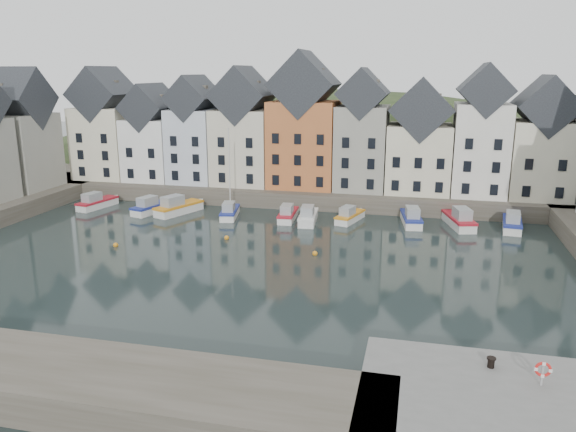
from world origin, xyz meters
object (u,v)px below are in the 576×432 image
(mooring_bollard, at_px, (491,362))
(boat_a, at_px, (96,203))
(boat_d, at_px, (230,212))
(life_ring_post, at_px, (543,370))

(mooring_bollard, bearing_deg, boat_a, 142.37)
(boat_d, height_order, mooring_bollard, boat_d)
(life_ring_post, bearing_deg, mooring_bollard, 149.81)
(boat_a, relative_size, boat_d, 0.58)
(boat_d, bearing_deg, life_ring_post, -61.83)
(boat_a, bearing_deg, boat_d, 9.84)
(boat_d, relative_size, life_ring_post, 8.31)
(boat_a, distance_m, life_ring_post, 58.81)
(mooring_bollard, relative_size, life_ring_post, 0.43)
(boat_a, relative_size, life_ring_post, 4.81)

